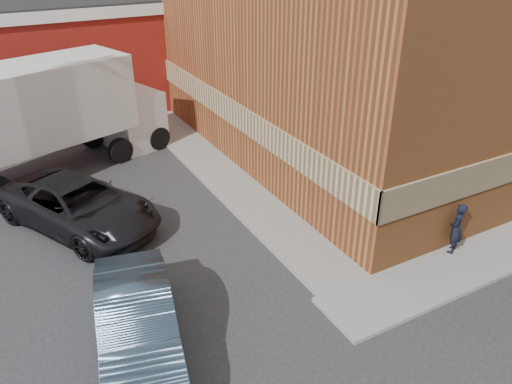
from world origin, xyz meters
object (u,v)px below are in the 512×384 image
sedan (137,324)px  box_truck (62,107)px  brick_building (371,31)px  man (456,228)px  suv_a (79,205)px

sedan → box_truck: 11.39m
brick_building → sedan: brick_building is taller
man → box_truck: (-8.78, 12.00, 1.58)m
suv_a → man: bearing=-63.9°
box_truck → suv_a: bearing=-114.4°
suv_a → box_truck: size_ratio=0.63×
sedan → suv_a: 6.23m
brick_building → man: bearing=-113.9°
sedan → box_truck: (0.60, 11.25, 1.71)m
suv_a → box_truck: bearing=55.4°
sedan → man: bearing=7.1°
brick_building → man: size_ratio=11.38×
man → box_truck: size_ratio=0.17×
box_truck → sedan: bearing=-110.2°
sedan → box_truck: box_truck is taller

